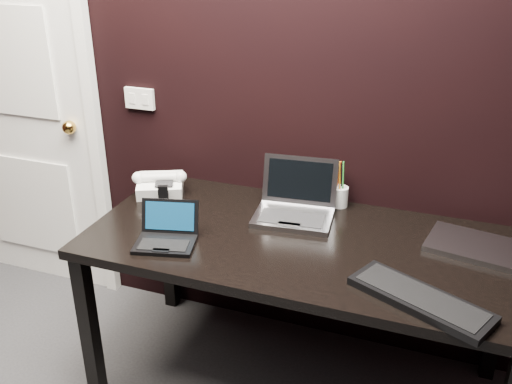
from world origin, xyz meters
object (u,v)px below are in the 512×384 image
(desk_phone, at_px, (160,184))
(pen_cup, at_px, (340,196))
(door, at_px, (16,100))
(silver_laptop, at_px, (295,207))
(netbook, at_px, (166,236))
(mobile_phone, at_px, (163,198))
(closed_laptop, at_px, (473,246))
(desk, at_px, (301,256))
(ext_keyboard, at_px, (420,299))

(desk_phone, height_order, pen_cup, pen_cup)
(door, height_order, pen_cup, door)
(silver_laptop, distance_m, desk_phone, 0.65)
(door, relative_size, netbook, 7.94)
(door, bearing_deg, mobile_phone, -16.41)
(silver_laptop, distance_m, closed_laptop, 0.72)
(mobile_phone, bearing_deg, netbook, -59.74)
(mobile_phone, bearing_deg, desk_phone, 124.56)
(desk, xyz_separation_m, mobile_phone, (-0.65, 0.08, 0.11))
(desk, distance_m, silver_laptop, 0.23)
(door, bearing_deg, closed_laptop, -5.45)
(netbook, distance_m, desk_phone, 0.46)
(ext_keyboard, bearing_deg, silver_laptop, 140.98)
(desk, height_order, closed_laptop, closed_laptop)
(desk, xyz_separation_m, desk_phone, (-0.73, 0.19, 0.12))
(desk_phone, bearing_deg, desk, -14.68)
(ext_keyboard, bearing_deg, netbook, 176.06)
(door, bearing_deg, silver_laptop, -6.96)
(netbook, bearing_deg, pen_cup, 44.45)
(netbook, distance_m, silver_laptop, 0.56)
(silver_laptop, height_order, desk_phone, silver_laptop)
(desk, height_order, mobile_phone, mobile_phone)
(desk, xyz_separation_m, pen_cup, (0.07, 0.35, 0.13))
(door, bearing_deg, netbook, -26.52)
(netbook, xyz_separation_m, desk_phone, (-0.24, 0.40, 0.02))
(desk_phone, distance_m, mobile_phone, 0.13)
(door, xyz_separation_m, desk, (1.65, -0.38, -0.38))
(netbook, xyz_separation_m, mobile_phone, (-0.17, 0.29, 0.01))
(closed_laptop, bearing_deg, ext_keyboard, -109.90)
(silver_laptop, xyz_separation_m, mobile_phone, (-0.57, -0.10, -0.01))
(desk, xyz_separation_m, netbook, (-0.49, -0.20, 0.11))
(ext_keyboard, bearing_deg, mobile_phone, 162.68)
(ext_keyboard, relative_size, closed_laptop, 1.35)
(desk, height_order, silver_laptop, silver_laptop)
(netbook, relative_size, silver_laptop, 0.77)
(silver_laptop, bearing_deg, netbook, -136.11)
(door, relative_size, pen_cup, 10.16)
(desk, xyz_separation_m, silver_laptop, (-0.08, 0.18, 0.12))
(ext_keyboard, bearing_deg, desk_phone, 159.07)
(ext_keyboard, bearing_deg, pen_cup, 123.24)
(silver_laptop, bearing_deg, mobile_phone, -169.90)
(closed_laptop, height_order, desk_phone, desk_phone)
(pen_cup, bearing_deg, door, 179.03)
(closed_laptop, distance_m, mobile_phone, 1.29)
(ext_keyboard, xyz_separation_m, closed_laptop, (0.16, 0.43, -0.00))
(silver_laptop, xyz_separation_m, closed_laptop, (0.72, -0.03, -0.03))
(closed_laptop, xyz_separation_m, desk_phone, (-1.36, 0.03, 0.03))
(netbook, relative_size, mobile_phone, 2.91)
(netbook, bearing_deg, silver_laptop, 43.89)
(closed_laptop, bearing_deg, desk, -166.07)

